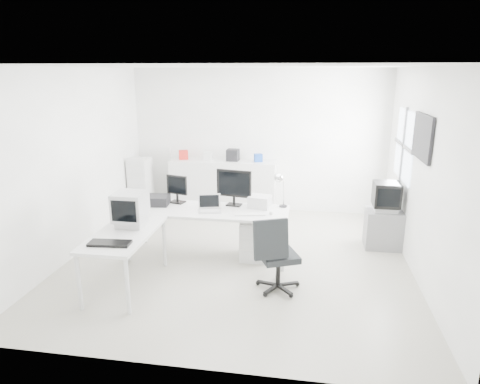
% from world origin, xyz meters
% --- Properties ---
extents(floor, '(5.00, 5.00, 0.01)m').
position_xyz_m(floor, '(0.00, 0.00, 0.00)').
color(floor, silver).
rests_on(floor, ground).
extents(ceiling, '(5.00, 5.00, 0.01)m').
position_xyz_m(ceiling, '(0.00, 0.00, 2.80)').
color(ceiling, white).
rests_on(ceiling, back_wall).
extents(back_wall, '(5.00, 0.02, 2.80)m').
position_xyz_m(back_wall, '(0.00, 2.50, 1.40)').
color(back_wall, white).
rests_on(back_wall, floor).
extents(left_wall, '(0.02, 5.00, 2.80)m').
position_xyz_m(left_wall, '(-2.50, 0.00, 1.40)').
color(left_wall, white).
rests_on(left_wall, floor).
extents(right_wall, '(0.02, 5.00, 2.80)m').
position_xyz_m(right_wall, '(2.50, 0.00, 1.40)').
color(right_wall, white).
rests_on(right_wall, floor).
extents(window, '(0.02, 1.20, 1.10)m').
position_xyz_m(window, '(2.48, 1.20, 1.60)').
color(window, white).
rests_on(window, right_wall).
extents(wall_picture, '(0.04, 0.90, 0.60)m').
position_xyz_m(wall_picture, '(2.47, 0.10, 1.90)').
color(wall_picture, black).
rests_on(wall_picture, right_wall).
extents(main_desk, '(2.40, 0.80, 0.75)m').
position_xyz_m(main_desk, '(-0.46, 0.06, 0.38)').
color(main_desk, silver).
rests_on(main_desk, floor).
extents(side_desk, '(0.70, 1.40, 0.75)m').
position_xyz_m(side_desk, '(-1.31, -1.04, 0.38)').
color(side_desk, silver).
rests_on(side_desk, floor).
extents(drawer_pedestal, '(0.40, 0.50, 0.60)m').
position_xyz_m(drawer_pedestal, '(0.24, 0.11, 0.30)').
color(drawer_pedestal, silver).
rests_on(drawer_pedestal, floor).
extents(inkjet_printer, '(0.43, 0.35, 0.14)m').
position_xyz_m(inkjet_printer, '(-1.31, 0.16, 0.82)').
color(inkjet_printer, black).
rests_on(inkjet_printer, main_desk).
extents(lcd_monitor_small, '(0.39, 0.29, 0.44)m').
position_xyz_m(lcd_monitor_small, '(-1.01, 0.31, 0.97)').
color(lcd_monitor_small, black).
rests_on(lcd_monitor_small, main_desk).
extents(lcd_monitor_large, '(0.58, 0.31, 0.57)m').
position_xyz_m(lcd_monitor_large, '(-0.11, 0.31, 1.04)').
color(lcd_monitor_large, black).
rests_on(lcd_monitor_large, main_desk).
extents(laptop, '(0.36, 0.37, 0.20)m').
position_xyz_m(laptop, '(-0.41, -0.04, 0.85)').
color(laptop, '#B7B7BA').
rests_on(laptop, main_desk).
extents(white_keyboard, '(0.46, 0.22, 0.02)m').
position_xyz_m(white_keyboard, '(0.19, -0.09, 0.76)').
color(white_keyboard, silver).
rests_on(white_keyboard, main_desk).
extents(white_mouse, '(0.06, 0.06, 0.06)m').
position_xyz_m(white_mouse, '(0.49, -0.04, 0.78)').
color(white_mouse, silver).
rests_on(white_mouse, main_desk).
extents(laser_printer, '(0.35, 0.32, 0.18)m').
position_xyz_m(laser_printer, '(0.29, 0.28, 0.84)').
color(laser_printer, silver).
rests_on(laser_printer, main_desk).
extents(desk_lamp, '(0.17, 0.17, 0.46)m').
position_xyz_m(desk_lamp, '(0.64, 0.36, 0.98)').
color(desk_lamp, silver).
rests_on(desk_lamp, main_desk).
extents(crt_monitor, '(0.45, 0.45, 0.51)m').
position_xyz_m(crt_monitor, '(-1.31, -0.79, 1.01)').
color(crt_monitor, '#B7B7BA').
rests_on(crt_monitor, side_desk).
extents(black_keyboard, '(0.51, 0.23, 0.03)m').
position_xyz_m(black_keyboard, '(-1.31, -1.44, 0.77)').
color(black_keyboard, black).
rests_on(black_keyboard, side_desk).
extents(office_chair, '(0.78, 0.78, 1.02)m').
position_xyz_m(office_chair, '(0.66, -0.81, 0.51)').
color(office_chair, '#242729').
rests_on(office_chair, floor).
extents(tv_cabinet, '(0.56, 0.46, 0.61)m').
position_xyz_m(tv_cabinet, '(2.22, 0.84, 0.31)').
color(tv_cabinet, slate).
rests_on(tv_cabinet, floor).
extents(crt_tv, '(0.50, 0.48, 0.45)m').
position_xyz_m(crt_tv, '(2.22, 0.84, 0.84)').
color(crt_tv, black).
rests_on(crt_tv, tv_cabinet).
extents(sideboard, '(2.09, 0.52, 1.04)m').
position_xyz_m(sideboard, '(-0.67, 2.24, 0.52)').
color(sideboard, silver).
rests_on(sideboard, floor).
extents(clutter_box_a, '(0.22, 0.21, 0.18)m').
position_xyz_m(clutter_box_a, '(-1.47, 2.24, 1.13)').
color(clutter_box_a, red).
rests_on(clutter_box_a, sideboard).
extents(clutter_box_b, '(0.17, 0.15, 0.16)m').
position_xyz_m(clutter_box_b, '(-0.97, 2.24, 1.12)').
color(clutter_box_b, silver).
rests_on(clutter_box_b, sideboard).
extents(clutter_box_c, '(0.24, 0.23, 0.23)m').
position_xyz_m(clutter_box_c, '(-0.47, 2.24, 1.16)').
color(clutter_box_c, black).
rests_on(clutter_box_c, sideboard).
extents(clutter_box_d, '(0.18, 0.17, 0.15)m').
position_xyz_m(clutter_box_d, '(0.03, 2.24, 1.12)').
color(clutter_box_d, '#1642A0').
rests_on(clutter_box_d, sideboard).
extents(clutter_bottle, '(0.07, 0.07, 0.22)m').
position_xyz_m(clutter_bottle, '(-1.77, 2.28, 1.15)').
color(clutter_bottle, silver).
rests_on(clutter_bottle, sideboard).
extents(filing_cabinet, '(0.38, 0.45, 1.08)m').
position_xyz_m(filing_cabinet, '(-2.28, 1.94, 0.54)').
color(filing_cabinet, silver).
rests_on(filing_cabinet, floor).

